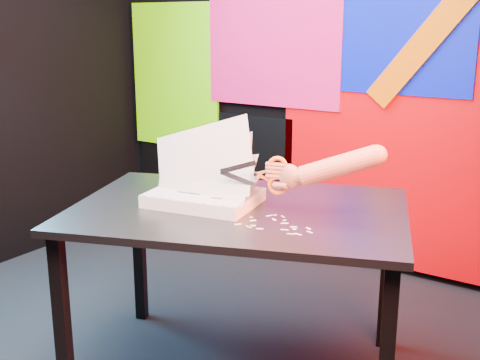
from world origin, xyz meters
The scene contains 7 objects.
room centered at (0.00, 0.00, 1.35)m, with size 3.01×3.01×2.71m.
backdrop centered at (0.06, 1.46, 0.96)m, with size 2.88×0.05×2.08m.
work_table centered at (0.43, 0.07, 0.67)m, with size 1.55×1.29×0.75m.
printout_stack centered at (0.29, 0.03, 0.78)m, with size 0.52×0.38×0.39m.
scissors centered at (0.58, 0.08, 0.90)m, with size 0.26×0.09×0.15m.
hand_forearm centered at (0.79, 0.15, 0.95)m, with size 0.42×0.17×0.19m.
paper_clippings centered at (0.67, -0.03, 0.75)m, with size 0.28×0.19×0.00m.
Camera 1 is at (1.72, -1.84, 1.47)m, focal length 45.00 mm.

